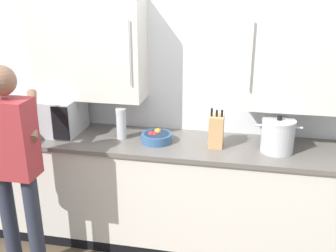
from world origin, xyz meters
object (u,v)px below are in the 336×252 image
Objects in this scene: thermos_flask at (121,124)px; knife_block at (216,131)px; microwave_oven at (48,115)px; stock_pot at (278,136)px; fruit_bowl at (157,137)px; person_figure at (12,160)px.

knife_block reaches higher than thermos_flask.
microwave_oven is 0.66m from thermos_flask.
microwave_oven is at bearing 178.10° from knife_block.
fruit_bowl is at bearing 179.43° from stock_pot.
knife_block is 0.19× the size of person_figure.
thermos_flask is (0.66, -0.04, -0.02)m from microwave_oven.
fruit_bowl is 0.48m from knife_block.
microwave_oven is at bearing 176.77° from thermos_flask.
knife_block is at bearing -0.76° from thermos_flask.
thermos_flask is at bearing 176.41° from fruit_bowl.
knife_block reaches higher than fruit_bowl.
thermos_flask is at bearing 179.24° from knife_block.
microwave_oven is at bearing 176.66° from fruit_bowl.
person_figure is at bearing -160.81° from stock_pot.
person_figure is at bearing -154.36° from knife_block.
knife_block is at bearing 177.79° from stock_pot.
stock_pot is at bearing 19.19° from person_figure.
stock_pot reaches higher than thermos_flask.
thermos_flask is 0.87m from person_figure.
fruit_bowl is (0.96, -0.06, -0.11)m from microwave_oven.
knife_block is at bearing -1.90° from microwave_oven.
fruit_bowl is 0.79× the size of knife_block.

